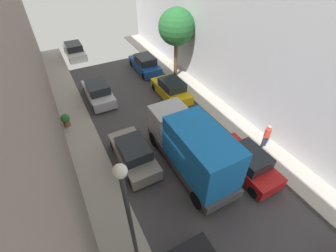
% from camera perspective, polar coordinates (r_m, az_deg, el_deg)
% --- Properties ---
extents(ground, '(32.00, 32.00, 0.00)m').
position_cam_1_polar(ground, '(14.22, 4.88, -9.56)').
color(ground, '#423F42').
extents(sidewalk_left, '(2.00, 44.00, 0.15)m').
position_cam_1_polar(sidewalk_left, '(13.11, -14.85, -16.97)').
color(sidewalk_left, '#A8A399').
rests_on(sidewalk_left, ground).
extents(sidewalk_right, '(2.00, 44.00, 0.15)m').
position_cam_1_polar(sidewalk_right, '(16.72, 19.60, -2.68)').
color(sidewalk_right, '#A8A399').
rests_on(sidewalk_right, ground).
extents(parked_car_left_2, '(1.78, 4.20, 1.57)m').
position_cam_1_polar(parked_car_left_2, '(13.96, -8.36, -6.73)').
color(parked_car_left_2, gray).
rests_on(parked_car_left_2, ground).
extents(parked_car_left_3, '(1.78, 4.20, 1.57)m').
position_cam_1_polar(parked_car_left_3, '(19.89, -16.61, 7.88)').
color(parked_car_left_3, silver).
rests_on(parked_car_left_3, ground).
extents(parked_car_left_4, '(1.78, 4.20, 1.57)m').
position_cam_1_polar(parked_car_left_4, '(28.36, -21.79, 16.59)').
color(parked_car_left_4, white).
rests_on(parked_car_left_4, ground).
extents(parked_car_right_2, '(1.78, 4.20, 1.57)m').
position_cam_1_polar(parked_car_right_2, '(14.12, 18.56, -8.31)').
color(parked_car_right_2, red).
rests_on(parked_car_right_2, ground).
extents(parked_car_right_3, '(1.78, 4.20, 1.57)m').
position_cam_1_polar(parked_car_right_3, '(19.43, 0.80, 8.87)').
color(parked_car_right_3, gold).
rests_on(parked_car_right_3, ground).
extents(parked_car_right_4, '(1.78, 4.20, 1.57)m').
position_cam_1_polar(parked_car_right_4, '(23.67, -5.62, 14.74)').
color(parked_car_right_4, '#194799').
rests_on(parked_car_right_4, ground).
extents(delivery_truck, '(2.26, 6.60, 3.38)m').
position_cam_1_polar(delivery_truck, '(12.78, 5.88, -5.08)').
color(delivery_truck, '#4C4C51').
rests_on(delivery_truck, ground).
extents(pedestrian, '(0.40, 0.36, 1.72)m').
position_cam_1_polar(pedestrian, '(15.67, 22.88, -2.10)').
color(pedestrian, '#2D334C').
rests_on(pedestrian, sidewalk_right).
extents(street_tree_1, '(3.05, 3.05, 5.95)m').
position_cam_1_polar(street_tree_1, '(21.14, 2.06, 22.89)').
color(street_tree_1, brown).
rests_on(street_tree_1, sidewalk_right).
extents(potted_plant_0, '(0.61, 0.61, 0.95)m').
position_cam_1_polar(potted_plant_0, '(17.75, -23.67, 1.45)').
color(potted_plant_0, brown).
rests_on(potted_plant_0, sidewalk_left).
extents(lamp_post, '(0.44, 0.44, 5.80)m').
position_cam_1_polar(lamp_post, '(8.12, -9.89, -18.77)').
color(lamp_post, '#333338').
rests_on(lamp_post, sidewalk_left).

